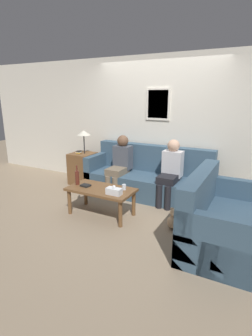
# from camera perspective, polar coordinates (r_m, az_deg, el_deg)

# --- Properties ---
(ground_plane) EXTENTS (16.00, 16.00, 0.00)m
(ground_plane) POSITION_cam_1_polar(r_m,az_deg,el_deg) (4.70, 2.30, -7.80)
(ground_plane) COLOR gray
(wall_back) EXTENTS (9.00, 0.08, 2.60)m
(wall_back) POSITION_cam_1_polar(r_m,az_deg,el_deg) (5.21, 7.01, 9.27)
(wall_back) COLOR silver
(wall_back) RESTS_ON ground_plane
(couch_main) EXTENTS (2.34, 0.83, 0.93)m
(couch_main) POSITION_cam_1_polar(r_m,az_deg,el_deg) (5.02, 4.86, -2.39)
(couch_main) COLOR #385166
(couch_main) RESTS_ON ground_plane
(couch_side) EXTENTS (0.83, 1.50, 0.93)m
(couch_side) POSITION_cam_1_polar(r_m,az_deg,el_deg) (3.59, 19.41, -10.80)
(couch_side) COLOR #385166
(couch_side) RESTS_ON ground_plane
(coffee_table) EXTENTS (1.06, 0.55, 0.45)m
(coffee_table) POSITION_cam_1_polar(r_m,az_deg,el_deg) (4.18, -5.45, -5.27)
(coffee_table) COLOR brown
(coffee_table) RESTS_ON ground_plane
(side_table_with_lamp) EXTENTS (0.49, 0.49, 1.16)m
(side_table_with_lamp) POSITION_cam_1_polar(r_m,az_deg,el_deg) (5.73, -9.35, 0.30)
(side_table_with_lamp) COLOR brown
(side_table_with_lamp) RESTS_ON ground_plane
(wine_bottle) EXTENTS (0.07, 0.07, 0.32)m
(wine_bottle) POSITION_cam_1_polar(r_m,az_deg,el_deg) (4.36, -10.58, -1.99)
(wine_bottle) COLOR #562319
(wine_bottle) RESTS_ON coffee_table
(drinking_glass) EXTENTS (0.07, 0.07, 0.09)m
(drinking_glass) POSITION_cam_1_polar(r_m,az_deg,el_deg) (4.07, -0.45, -4.17)
(drinking_glass) COLOR silver
(drinking_glass) RESTS_ON coffee_table
(book_stack) EXTENTS (0.16, 0.13, 0.03)m
(book_stack) POSITION_cam_1_polar(r_m,az_deg,el_deg) (4.28, -8.79, -3.77)
(book_stack) COLOR black
(book_stack) RESTS_ON coffee_table
(tissue_box) EXTENTS (0.23, 0.12, 0.15)m
(tissue_box) POSITION_cam_1_polar(r_m,az_deg,el_deg) (3.88, -2.59, -5.05)
(tissue_box) COLOR silver
(tissue_box) RESTS_ON coffee_table
(person_left) EXTENTS (0.34, 0.60, 1.13)m
(person_left) POSITION_cam_1_polar(r_m,az_deg,el_deg) (5.04, -1.33, 1.18)
(person_left) COLOR #756651
(person_left) RESTS_ON ground_plane
(person_right) EXTENTS (0.34, 0.58, 1.13)m
(person_right) POSITION_cam_1_polar(r_m,az_deg,el_deg) (4.62, 9.65, -0.34)
(person_right) COLOR black
(person_right) RESTS_ON ground_plane
(teddy_bear) EXTENTS (0.20, 0.20, 0.32)m
(teddy_bear) POSITION_cam_1_polar(r_m,az_deg,el_deg) (3.90, 10.48, -11.03)
(teddy_bear) COLOR tan
(teddy_bear) RESTS_ON ground_plane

